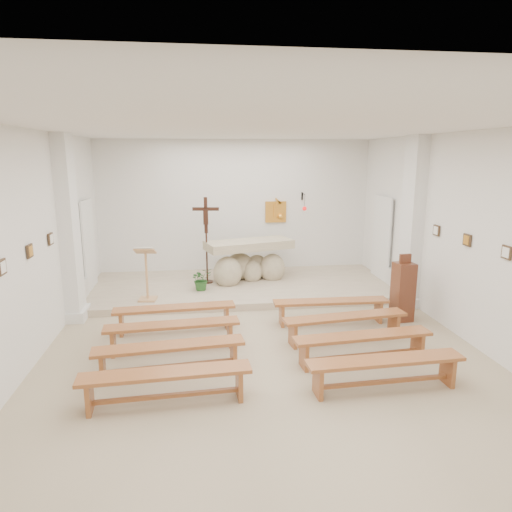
{
  "coord_description": "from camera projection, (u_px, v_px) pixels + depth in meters",
  "views": [
    {
      "loc": [
        -1.0,
        -6.77,
        3.11
      ],
      "look_at": [
        0.09,
        1.6,
        1.23
      ],
      "focal_mm": 32.0,
      "sensor_mm": 36.0,
      "label": 1
    }
  ],
  "objects": [
    {
      "name": "ground",
      "position": [
        263.0,
        352.0,
        7.36
      ],
      "size": [
        7.0,
        10.0,
        0.0
      ],
      "primitive_type": "cube",
      "color": "#C8B190",
      "rests_on": "ground"
    },
    {
      "name": "wall_left",
      "position": [
        23.0,
        252.0,
        6.54
      ],
      "size": [
        0.02,
        10.0,
        3.5
      ],
      "primitive_type": "cube",
      "color": "white",
      "rests_on": "ground"
    },
    {
      "name": "wall_right",
      "position": [
        475.0,
        240.0,
        7.42
      ],
      "size": [
        0.02,
        10.0,
        3.5
      ],
      "primitive_type": "cube",
      "color": "white",
      "rests_on": "ground"
    },
    {
      "name": "wall_back",
      "position": [
        236.0,
        209.0,
        11.81
      ],
      "size": [
        7.0,
        0.02,
        3.5
      ],
      "primitive_type": "cube",
      "color": "white",
      "rests_on": "ground"
    },
    {
      "name": "ceiling",
      "position": [
        264.0,
        128.0,
        6.6
      ],
      "size": [
        7.0,
        10.0,
        0.02
      ],
      "primitive_type": "cube",
      "color": "silver",
      "rests_on": "wall_back"
    },
    {
      "name": "sanctuary_platform",
      "position": [
        242.0,
        287.0,
        10.73
      ],
      "size": [
        6.98,
        3.0,
        0.15
      ],
      "primitive_type": "cube",
      "color": "beige",
      "rests_on": "ground"
    },
    {
      "name": "pilaster_left",
      "position": [
        69.0,
        230.0,
        8.49
      ],
      "size": [
        0.26,
        0.55,
        3.5
      ],
      "primitive_type": "cube",
      "color": "white",
      "rests_on": "ground"
    },
    {
      "name": "pilaster_right",
      "position": [
        412.0,
        223.0,
        9.34
      ],
      "size": [
        0.26,
        0.55,
        3.5
      ],
      "primitive_type": "cube",
      "color": "white",
      "rests_on": "ground"
    },
    {
      "name": "gold_wall_relief",
      "position": [
        276.0,
        212.0,
        11.93
      ],
      "size": [
        0.55,
        0.04,
        0.55
      ],
      "primitive_type": "cube",
      "color": "gold",
      "rests_on": "wall_back"
    },
    {
      "name": "sanctuary_lamp",
      "position": [
        304.0,
        207.0,
        11.74
      ],
      "size": [
        0.11,
        0.36,
        0.44
      ],
      "color": "black",
      "rests_on": "wall_back"
    },
    {
      "name": "station_frame_left_front",
      "position": [
        2.0,
        267.0,
        5.77
      ],
      "size": [
        0.03,
        0.2,
        0.2
      ],
      "primitive_type": "cube",
      "color": "#412E1C",
      "rests_on": "wall_left"
    },
    {
      "name": "station_frame_left_mid",
      "position": [
        30.0,
        251.0,
        6.74
      ],
      "size": [
        0.03,
        0.2,
        0.2
      ],
      "primitive_type": "cube",
      "color": "#412E1C",
      "rests_on": "wall_left"
    },
    {
      "name": "station_frame_left_rear",
      "position": [
        51.0,
        239.0,
        7.71
      ],
      "size": [
        0.03,
        0.2,
        0.2
      ],
      "primitive_type": "cube",
      "color": "#412E1C",
      "rests_on": "wall_left"
    },
    {
      "name": "station_frame_right_front",
      "position": [
        507.0,
        252.0,
        6.65
      ],
      "size": [
        0.03,
        0.2,
        0.2
      ],
      "primitive_type": "cube",
      "color": "#412E1C",
      "rests_on": "wall_right"
    },
    {
      "name": "station_frame_right_mid",
      "position": [
        467.0,
        240.0,
        7.62
      ],
      "size": [
        0.03,
        0.2,
        0.2
      ],
      "primitive_type": "cube",
      "color": "#412E1C",
      "rests_on": "wall_right"
    },
    {
      "name": "station_frame_right_rear",
      "position": [
        436.0,
        230.0,
        8.58
      ],
      "size": [
        0.03,
        0.2,
        0.2
      ],
      "primitive_type": "cube",
      "color": "#412E1C",
      "rests_on": "wall_right"
    },
    {
      "name": "radiator_left",
      "position": [
        82.0,
        295.0,
        9.48
      ],
      "size": [
        0.1,
        0.85,
        0.52
      ],
      "primitive_type": "cube",
      "color": "silver",
      "rests_on": "ground"
    },
    {
      "name": "radiator_right",
      "position": [
        395.0,
        283.0,
        10.35
      ],
      "size": [
        0.1,
        0.85,
        0.52
      ],
      "primitive_type": "cube",
      "color": "silver",
      "rests_on": "ground"
    },
    {
      "name": "altar",
      "position": [
        248.0,
        263.0,
        10.96
      ],
      "size": [
        2.2,
        1.34,
        1.06
      ],
      "rotation": [
        0.0,
        0.0,
        0.28
      ],
      "color": "beige",
      "rests_on": "sanctuary_platform"
    },
    {
      "name": "lectern",
      "position": [
        146.0,
        274.0,
        9.37
      ],
      "size": [
        0.44,
        0.39,
        1.16
      ],
      "rotation": [
        0.0,
        0.0,
        -0.1
      ],
      "color": "tan",
      "rests_on": "sanctuary_platform"
    },
    {
      "name": "crucifix_stand",
      "position": [
        206.0,
        234.0,
        10.56
      ],
      "size": [
        0.61,
        0.27,
        2.02
      ],
      "rotation": [
        0.0,
        0.0,
        -0.13
      ],
      "color": "#341B10",
      "rests_on": "sanctuary_platform"
    },
    {
      "name": "potted_plant",
      "position": [
        201.0,
        279.0,
        10.16
      ],
      "size": [
        0.58,
        0.55,
        0.5
      ],
      "primitive_type": "imported",
      "rotation": [
        0.0,
        0.0,
        0.44
      ],
      "color": "#265923",
      "rests_on": "sanctuary_platform"
    },
    {
      "name": "donation_pedestal",
      "position": [
        403.0,
        291.0,
        8.67
      ],
      "size": [
        0.38,
        0.38,
        1.3
      ],
      "rotation": [
        0.0,
        0.0,
        0.09
      ],
      "color": "#5A2D19",
      "rests_on": "ground"
    },
    {
      "name": "bench_left_front",
      "position": [
        175.0,
        313.0,
        8.18
      ],
      "size": [
        2.18,
        0.49,
        0.46
      ],
      "rotation": [
        0.0,
        0.0,
        0.07
      ],
      "color": "#9A532C",
      "rests_on": "ground"
    },
    {
      "name": "bench_right_front",
      "position": [
        331.0,
        306.0,
        8.55
      ],
      "size": [
        2.16,
        0.39,
        0.46
      ],
      "rotation": [
        0.0,
        0.0,
        -0.02
      ],
      "color": "#9A532C",
      "rests_on": "ground"
    },
    {
      "name": "bench_left_second",
      "position": [
        173.0,
        330.0,
        7.37
      ],
      "size": [
        2.18,
        0.5,
        0.46
      ],
      "rotation": [
        0.0,
        0.0,
        0.07
      ],
      "color": "#9A532C",
      "rests_on": "ground"
    },
    {
      "name": "bench_right_second",
      "position": [
        345.0,
        322.0,
        7.73
      ],
      "size": [
        2.18,
        0.6,
        0.46
      ],
      "rotation": [
        0.0,
        0.0,
        0.12
      ],
      "color": "#9A532C",
      "rests_on": "ground"
    },
    {
      "name": "bench_left_third",
      "position": [
        170.0,
        352.0,
        6.55
      ],
      "size": [
        2.18,
        0.55,
        0.46
      ],
      "rotation": [
        0.0,
        0.0,
        0.1
      ],
      "color": "#9A532C",
      "rests_on": "ground"
    },
    {
      "name": "bench_right_third",
      "position": [
        363.0,
        341.0,
        6.92
      ],
      "size": [
        2.18,
        0.52,
        0.46
      ],
      "rotation": [
        0.0,
        0.0,
        0.08
      ],
      "color": "#9A532C",
      "rests_on": "ground"
    },
    {
      "name": "bench_left_fourth",
      "position": [
        166.0,
        380.0,
        5.74
      ],
      "size": [
        2.17,
        0.46,
        0.46
      ],
      "rotation": [
        0.0,
        0.0,
        0.06
      ],
      "color": "#9A532C",
      "rests_on": "ground"
    },
    {
      "name": "bench_right_fourth",
      "position": [
        385.0,
        366.0,
        6.1
      ],
      "size": [
        2.17,
        0.44,
        0.46
      ],
      "rotation": [
        0.0,
        0.0,
        0.04
      ],
      "color": "#9A532C",
      "rests_on": "ground"
    }
  ]
}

